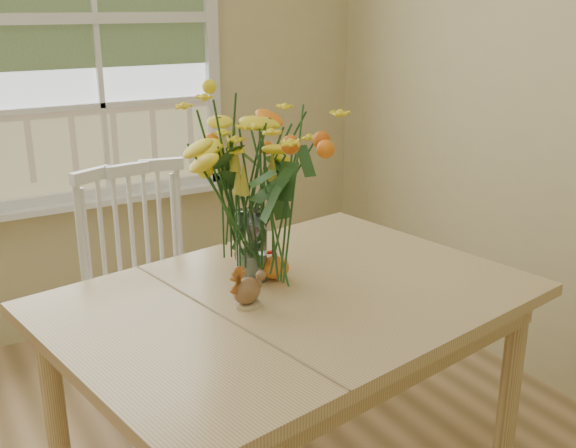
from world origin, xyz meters
TOP-DOWN VIEW (x-y plane):
  - dining_table at (0.65, 0.61)m, footprint 1.58×1.24m
  - windsor_chair at (0.44, 1.40)m, footprint 0.51×0.49m
  - flower_vase at (0.60, 0.77)m, footprint 0.48×0.48m
  - pumpkin at (0.66, 0.74)m, footprint 0.09×0.09m
  - turkey_figurine at (0.49, 0.60)m, footprint 0.12×0.11m
  - dark_gourd at (0.63, 0.87)m, footprint 0.13×0.09m

SIDE VIEW (x-z plane):
  - windsor_chair at x=0.44m, z-range 0.06..1.05m
  - dining_table at x=0.65m, z-range 0.29..1.05m
  - pumpkin at x=0.66m, z-range 0.76..0.84m
  - dark_gourd at x=0.63m, z-range 0.76..0.84m
  - turkey_figurine at x=0.49m, z-range 0.75..0.87m
  - flower_vase at x=0.60m, z-range 0.82..1.39m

